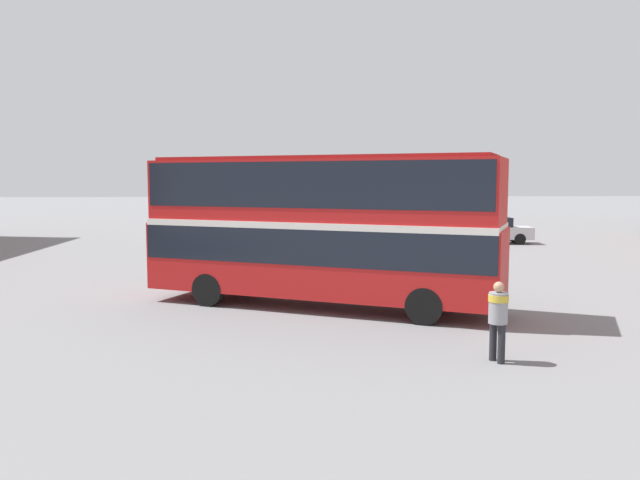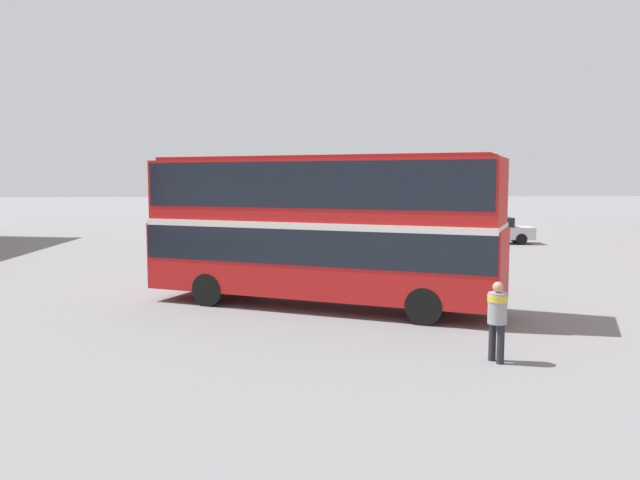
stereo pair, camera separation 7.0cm
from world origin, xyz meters
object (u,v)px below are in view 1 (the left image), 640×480
object	(u,v)px
double_decker_bus	(320,221)
parked_car_kerb_far	(493,230)
parked_car_kerb_near	(357,241)
pedestrian_foreground	(498,313)

from	to	relation	value
double_decker_bus	parked_car_kerb_far	bearing A→B (deg)	82.71
double_decker_bus	parked_car_kerb_near	xyz separation A→B (m)	(2.67, 12.24, -1.82)
parked_car_kerb_near	double_decker_bus	bearing A→B (deg)	88.00
double_decker_bus	parked_car_kerb_near	world-z (taller)	double_decker_bus
pedestrian_foreground	parked_car_kerb_near	xyz separation A→B (m)	(-0.71, 18.20, -0.27)
parked_car_kerb_far	double_decker_bus	bearing A→B (deg)	-115.22
pedestrian_foreground	parked_car_kerb_near	bearing A→B (deg)	-109.01
pedestrian_foreground	parked_car_kerb_near	world-z (taller)	pedestrian_foreground
double_decker_bus	pedestrian_foreground	world-z (taller)	double_decker_bus
double_decker_bus	parked_car_kerb_far	world-z (taller)	double_decker_bus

